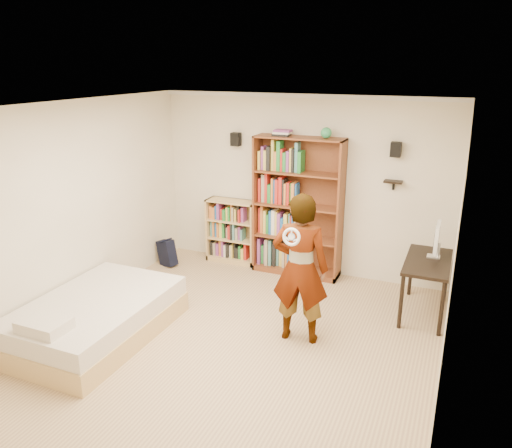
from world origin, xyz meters
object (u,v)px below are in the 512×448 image
(tall_bookshelf, at_px, (298,207))
(person, at_px, (300,269))
(computer_desk, at_px, (425,287))
(daybed, at_px, (96,313))
(low_bookshelf, at_px, (232,231))

(tall_bookshelf, height_order, person, tall_bookshelf)
(computer_desk, relative_size, person, 0.61)
(person, bearing_deg, daybed, 13.57)
(tall_bookshelf, bearing_deg, person, -70.58)
(tall_bookshelf, distance_m, daybed, 3.24)
(daybed, xyz_separation_m, person, (2.23, 0.89, 0.59))
(computer_desk, bearing_deg, low_bookshelf, 167.85)
(low_bookshelf, height_order, computer_desk, low_bookshelf)
(computer_desk, xyz_separation_m, person, (-1.30, -1.22, 0.52))
(low_bookshelf, bearing_deg, daybed, -99.45)
(tall_bookshelf, relative_size, daybed, 1.04)
(low_bookshelf, height_order, person, person)
(daybed, height_order, person, person)
(person, bearing_deg, tall_bookshelf, -78.88)
(low_bookshelf, bearing_deg, person, -46.74)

